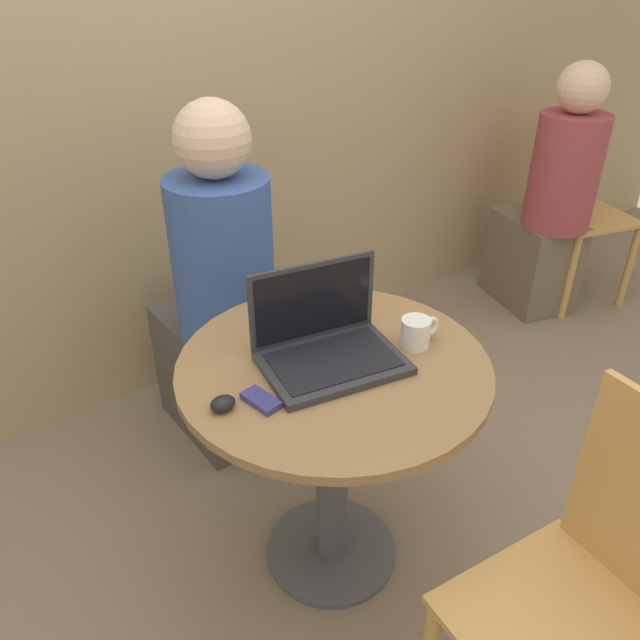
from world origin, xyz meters
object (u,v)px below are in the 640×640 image
object	(u,v)px
laptop	(327,343)
chair_empty	(592,612)
cell_phone	(261,400)
person_seated	(220,311)

from	to	relation	value
laptop	chair_empty	size ratio (longest dim) A/B	0.42
cell_phone	chair_empty	world-z (taller)	chair_empty
laptop	person_seated	bearing A→B (deg)	87.78
chair_empty	person_seated	xyz separation A→B (m)	(-0.10, 1.39, 0.06)
cell_phone	chair_empty	bearing A→B (deg)	-62.88
chair_empty	person_seated	distance (m)	1.40
cell_phone	chair_empty	xyz separation A→B (m)	(0.35, -0.68, -0.25)
laptop	chair_empty	distance (m)	0.80
laptop	cell_phone	bearing A→B (deg)	-165.55
cell_phone	chair_empty	size ratio (longest dim) A/B	0.11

